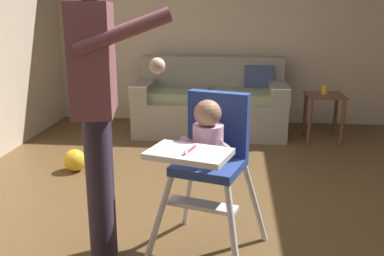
# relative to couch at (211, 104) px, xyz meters

# --- Properties ---
(ground) EXTENTS (6.05, 7.56, 0.10)m
(ground) POSITION_rel_couch_xyz_m (0.22, -2.49, -0.38)
(ground) COLOR brown
(wall_far) EXTENTS (5.25, 0.06, 2.72)m
(wall_far) POSITION_rel_couch_xyz_m (0.22, 0.52, 1.03)
(wall_far) COLOR beige
(wall_far) RESTS_ON ground
(couch) EXTENTS (1.73, 0.86, 0.86)m
(couch) POSITION_rel_couch_xyz_m (0.00, 0.00, 0.00)
(couch) COLOR gray
(couch) RESTS_ON ground
(high_chair) EXTENTS (0.75, 0.83, 0.96)m
(high_chair) POSITION_rel_couch_xyz_m (0.14, -2.68, 0.33)
(high_chair) COLOR white
(high_chair) RESTS_ON ground
(adult_standing) EXTENTS (0.58, 0.50, 1.63)m
(adult_standing) POSITION_rel_couch_xyz_m (-0.45, -2.80, 0.59)
(adult_standing) COLOR #33283B
(adult_standing) RESTS_ON ground
(toy_ball) EXTENTS (0.20, 0.20, 0.20)m
(toy_ball) POSITION_rel_couch_xyz_m (-1.14, -1.45, -0.23)
(toy_ball) COLOR gold
(toy_ball) RESTS_ON ground
(side_table) EXTENTS (0.40, 0.40, 0.52)m
(side_table) POSITION_rel_couch_xyz_m (1.25, -0.26, 0.05)
(side_table) COLOR brown
(side_table) RESTS_ON ground
(sippy_cup) EXTENTS (0.07, 0.07, 0.10)m
(sippy_cup) POSITION_rel_couch_xyz_m (1.24, -0.26, 0.24)
(sippy_cup) COLOR gold
(sippy_cup) RESTS_ON side_table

